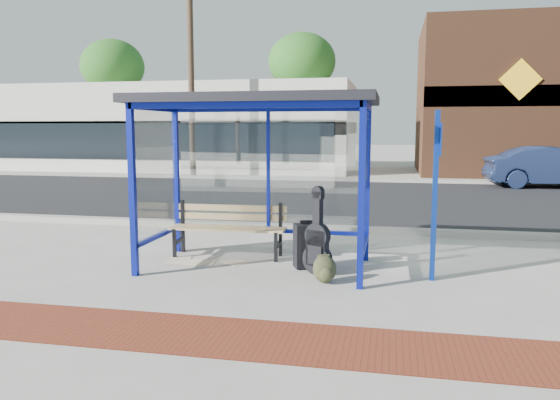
% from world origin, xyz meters
% --- Properties ---
extents(ground, '(120.00, 120.00, 0.00)m').
position_xyz_m(ground, '(0.00, 0.00, 0.00)').
color(ground, '#B2ADA0').
rests_on(ground, ground).
extents(brick_paver_strip, '(60.00, 1.00, 0.01)m').
position_xyz_m(brick_paver_strip, '(0.00, -2.60, 0.01)').
color(brick_paver_strip, maroon).
rests_on(brick_paver_strip, ground).
extents(curb_near, '(60.00, 0.25, 0.12)m').
position_xyz_m(curb_near, '(0.00, 2.90, 0.06)').
color(curb_near, gray).
rests_on(curb_near, ground).
extents(street_asphalt, '(60.00, 10.00, 0.00)m').
position_xyz_m(street_asphalt, '(0.00, 8.00, 0.00)').
color(street_asphalt, black).
rests_on(street_asphalt, ground).
extents(curb_far, '(60.00, 0.25, 0.12)m').
position_xyz_m(curb_far, '(0.00, 13.10, 0.06)').
color(curb_far, gray).
rests_on(curb_far, ground).
extents(far_sidewalk, '(60.00, 4.00, 0.01)m').
position_xyz_m(far_sidewalk, '(0.00, 15.00, 0.00)').
color(far_sidewalk, '#B2ADA0').
rests_on(far_sidewalk, ground).
extents(bus_shelter, '(3.30, 1.80, 2.42)m').
position_xyz_m(bus_shelter, '(0.00, 0.07, 2.07)').
color(bus_shelter, '#0D188F').
rests_on(bus_shelter, ground).
extents(storefront_white, '(18.00, 6.04, 4.00)m').
position_xyz_m(storefront_white, '(-9.00, 17.99, 2.00)').
color(storefront_white, silver).
rests_on(storefront_white, ground).
extents(storefront_brown, '(10.00, 7.08, 6.40)m').
position_xyz_m(storefront_brown, '(8.00, 18.49, 3.20)').
color(storefront_brown, '#59331E').
rests_on(storefront_brown, ground).
extents(tree_left, '(3.60, 3.60, 7.03)m').
position_xyz_m(tree_left, '(-14.00, 22.00, 5.45)').
color(tree_left, '#4C3826').
rests_on(tree_left, ground).
extents(tree_mid, '(3.60, 3.60, 7.03)m').
position_xyz_m(tree_mid, '(-3.00, 22.00, 5.45)').
color(tree_mid, '#4C3826').
rests_on(tree_mid, ground).
extents(utility_pole_west, '(1.60, 0.24, 8.00)m').
position_xyz_m(utility_pole_west, '(-6.00, 13.40, 4.11)').
color(utility_pole_west, '#4C3826').
rests_on(utility_pole_west, ground).
extents(bench, '(1.79, 0.48, 0.84)m').
position_xyz_m(bench, '(-0.60, 0.61, 0.48)').
color(bench, black).
rests_on(bench, ground).
extents(guitar_bag, '(0.43, 0.28, 1.13)m').
position_xyz_m(guitar_bag, '(0.89, -0.18, 0.42)').
color(guitar_bag, black).
rests_on(guitar_bag, ground).
extents(suitcase, '(0.46, 0.39, 0.69)m').
position_xyz_m(suitcase, '(0.72, 0.13, 0.32)').
color(suitcase, black).
rests_on(suitcase, ground).
extents(backpack, '(0.36, 0.34, 0.36)m').
position_xyz_m(backpack, '(1.04, -0.58, 0.17)').
color(backpack, '#2E311B').
rests_on(backpack, ground).
extents(sign_post, '(0.08, 0.28, 2.20)m').
position_xyz_m(sign_post, '(2.41, -0.18, 1.24)').
color(sign_post, navy).
rests_on(sign_post, ground).
extents(newspaper_a, '(0.38, 0.45, 0.01)m').
position_xyz_m(newspaper_a, '(-1.26, 0.19, 0.00)').
color(newspaper_a, white).
rests_on(newspaper_a, ground).
extents(newspaper_b, '(0.46, 0.38, 0.01)m').
position_xyz_m(newspaper_b, '(-0.89, 0.11, 0.00)').
color(newspaper_b, white).
rests_on(newspaper_b, ground).
extents(newspaper_c, '(0.47, 0.46, 0.01)m').
position_xyz_m(newspaper_c, '(-0.39, 0.22, 0.00)').
color(newspaper_c, white).
rests_on(newspaper_c, ground).
extents(parked_car, '(4.26, 1.72, 1.38)m').
position_xyz_m(parked_car, '(7.08, 12.29, 0.69)').
color(parked_car, '#1B284C').
rests_on(parked_car, ground).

